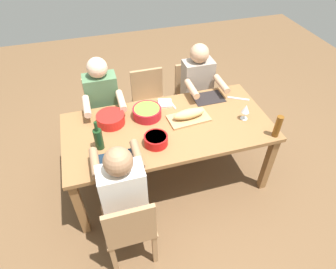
% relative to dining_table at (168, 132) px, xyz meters
% --- Properties ---
extents(ground_plane, '(8.00, 8.00, 0.00)m').
position_rel_dining_table_xyz_m(ground_plane, '(0.00, 0.00, -0.66)').
color(ground_plane, brown).
extents(dining_table, '(1.98, 0.96, 0.74)m').
position_rel_dining_table_xyz_m(dining_table, '(0.00, 0.00, 0.00)').
color(dining_table, olive).
rests_on(dining_table, ground_plane).
extents(chair_far_right, '(0.40, 0.40, 0.85)m').
position_rel_dining_table_xyz_m(chair_far_right, '(0.55, 0.80, -0.18)').
color(chair_far_right, '#A87F56').
rests_on(chair_far_right, ground_plane).
extents(diner_far_right, '(0.41, 0.53, 1.20)m').
position_rel_dining_table_xyz_m(diner_far_right, '(0.55, 0.62, 0.03)').
color(diner_far_right, '#2D2D38').
rests_on(diner_far_right, ground_plane).
extents(chair_near_left, '(0.40, 0.40, 0.85)m').
position_rel_dining_table_xyz_m(chair_near_left, '(-0.55, -0.80, -0.18)').
color(chair_near_left, '#A87F56').
rests_on(chair_near_left, ground_plane).
extents(diner_near_left, '(0.41, 0.53, 1.20)m').
position_rel_dining_table_xyz_m(diner_near_left, '(-0.55, -0.62, 0.03)').
color(diner_near_left, '#2D2D38').
rests_on(diner_near_left, ground_plane).
extents(chair_near_center, '(0.40, 0.40, 0.85)m').
position_rel_dining_table_xyz_m(chair_near_center, '(0.00, -0.80, -0.18)').
color(chair_near_center, '#A87F56').
rests_on(chair_near_center, ground_plane).
extents(chair_near_right, '(0.40, 0.40, 0.85)m').
position_rel_dining_table_xyz_m(chair_near_right, '(0.55, -0.80, -0.18)').
color(chair_near_right, '#A87F56').
rests_on(chair_near_right, ground_plane).
extents(diner_near_right, '(0.41, 0.53, 1.20)m').
position_rel_dining_table_xyz_m(diner_near_right, '(0.55, -0.62, 0.03)').
color(diner_near_right, '#2D2D38').
rests_on(diner_near_right, ground_plane).
extents(serving_bowl_salad, '(0.28, 0.28, 0.10)m').
position_rel_dining_table_xyz_m(serving_bowl_salad, '(0.16, -0.20, 0.13)').
color(serving_bowl_salad, '#B21923').
rests_on(serving_bowl_salad, dining_table).
extents(serving_bowl_greens, '(0.27, 0.27, 0.10)m').
position_rel_dining_table_xyz_m(serving_bowl_greens, '(0.51, -0.20, 0.13)').
color(serving_bowl_greens, red).
rests_on(serving_bowl_greens, dining_table).
extents(serving_bowl_fruit, '(0.21, 0.21, 0.09)m').
position_rel_dining_table_xyz_m(serving_bowl_fruit, '(0.17, 0.20, 0.13)').
color(serving_bowl_fruit, red).
rests_on(serving_bowl_fruit, dining_table).
extents(cutting_board, '(0.42, 0.25, 0.02)m').
position_rel_dining_table_xyz_m(cutting_board, '(-0.22, -0.04, 0.09)').
color(cutting_board, tan).
rests_on(cutting_board, dining_table).
extents(bread_loaf, '(0.33, 0.13, 0.09)m').
position_rel_dining_table_xyz_m(bread_loaf, '(-0.22, -0.04, 0.14)').
color(bread_loaf, tan).
rests_on(bread_loaf, cutting_board).
extents(wine_bottle, '(0.08, 0.08, 0.29)m').
position_rel_dining_table_xyz_m(wine_bottle, '(0.66, 0.11, 0.19)').
color(wine_bottle, '#193819').
rests_on(wine_bottle, dining_table).
extents(beer_bottle, '(0.06, 0.06, 0.22)m').
position_rel_dining_table_xyz_m(beer_bottle, '(-0.91, 0.41, 0.19)').
color(beer_bottle, brown).
rests_on(beer_bottle, dining_table).
extents(wine_glass, '(0.08, 0.08, 0.17)m').
position_rel_dining_table_xyz_m(wine_glass, '(-0.75, 0.10, 0.19)').
color(wine_glass, silver).
rests_on(wine_glass, dining_table).
extents(placemat_far_right, '(0.32, 0.23, 0.01)m').
position_rel_dining_table_xyz_m(placemat_far_right, '(0.55, 0.32, 0.08)').
color(placemat_far_right, '#142333').
rests_on(placemat_far_right, dining_table).
extents(placemat_near_left, '(0.32, 0.23, 0.01)m').
position_rel_dining_table_xyz_m(placemat_near_left, '(-0.55, -0.32, 0.08)').
color(placemat_near_left, black).
rests_on(placemat_near_left, dining_table).
extents(fork_near_center, '(0.04, 0.17, 0.01)m').
position_rel_dining_table_xyz_m(fork_near_center, '(-0.14, -0.32, 0.08)').
color(fork_near_center, silver).
rests_on(fork_near_center, dining_table).
extents(carving_knife, '(0.21, 0.14, 0.01)m').
position_rel_dining_table_xyz_m(carving_knife, '(-0.85, -0.22, 0.08)').
color(carving_knife, silver).
rests_on(carving_knife, dining_table).
extents(napkin_stack, '(0.16, 0.16, 0.02)m').
position_rel_dining_table_xyz_m(napkin_stack, '(-0.07, -0.34, 0.09)').
color(napkin_stack, white).
rests_on(napkin_stack, dining_table).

